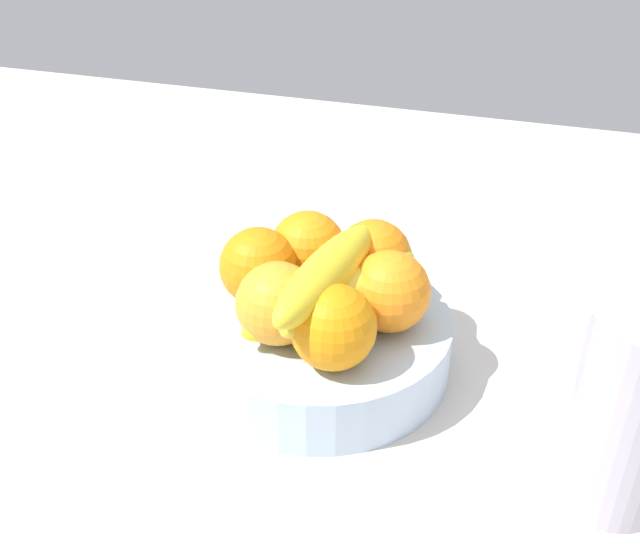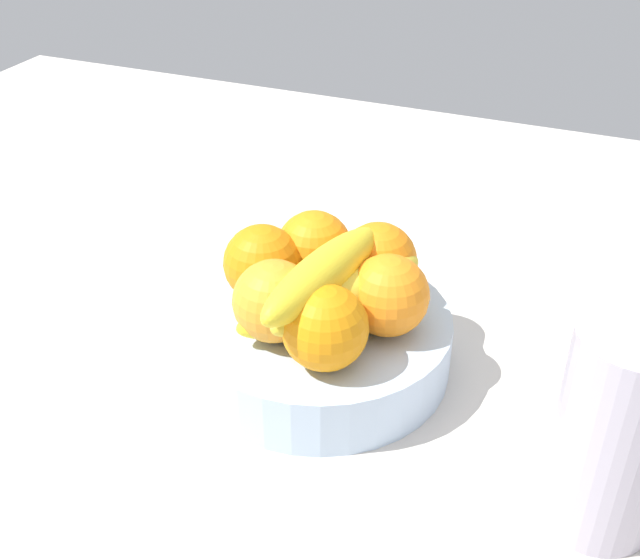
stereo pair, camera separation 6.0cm
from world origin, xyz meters
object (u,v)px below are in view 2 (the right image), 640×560
Objects in this scene: thermos_tumbler at (615,431)px; orange_front_left at (314,248)px; orange_front_right at (262,263)px; orange_back_left at (325,328)px; orange_back_right at (388,295)px; jar_lid at (593,376)px; banana_bunch at (334,293)px; orange_top_stack at (378,261)px; fruit_bowl at (320,341)px; orange_center at (274,301)px.

orange_front_left is at bearing -25.98° from thermos_tumbler.
orange_back_left is (-9.14, 7.11, 0.00)cm from orange_front_right.
thermos_tumbler is (-19.88, 9.12, -0.75)cm from orange_back_right.
orange_front_right is at bearing -3.00° from orange_back_right.
jar_lid is at bearing -83.48° from thermos_tumbler.
banana_bunch is (-8.30, 2.86, 0.54)cm from orange_front_right.
jar_lid is at bearing -157.78° from banana_bunch.
orange_front_right is at bearing -19.01° from banana_bunch.
orange_front_right is at bearing -37.87° from orange_back_left.
jar_lid is (-18.06, -6.86, -8.61)cm from orange_back_right.
orange_front_right is 1.00× the size of orange_back_right.
orange_top_stack is at bearing -32.28° from thermos_tumbler.
orange_back_right is (-3.30, -6.46, 0.00)cm from orange_back_left.
fruit_bowl is at bearing 57.44° from orange_top_stack.
banana_bunch is at bearing 78.55° from orange_top_stack.
orange_front_right is 1.00× the size of orange_back_left.
orange_front_left is at bearing -62.42° from fruit_bowl.
jar_lid is (1.83, -15.98, -7.86)cm from thermos_tumbler.
orange_top_stack is at bearing -93.19° from orange_back_left.
orange_back_left is (-5.48, 1.90, 0.00)cm from orange_center.
orange_back_left is at bearing 142.13° from orange_front_right.
orange_back_left is at bearing 160.88° from orange_center.
orange_front_left is 1.00× the size of jar_lid.
orange_front_right is 12.46cm from orange_back_right.
orange_back_right is 1.00× the size of jar_lid.
orange_back_left is at bearing -6.55° from thermos_tumbler.
orange_back_left is at bearing 31.94° from jar_lid.
orange_center is at bearing 125.08° from orange_front_right.
orange_center and orange_back_left have the same top height.
orange_back_left is 11.60cm from orange_top_stack.
banana_bunch reaches higher than orange_center.
banana_bunch reaches higher than orange_top_stack.
banana_bunch is at bearing 124.31° from orange_front_left.
orange_front_right is at bearing 24.54° from orange_top_stack.
orange_front_right is (6.23, -1.10, 6.48)cm from fruit_bowl.
orange_front_left is at bearing 1.25° from orange_top_stack.
thermos_tumbler is (-26.10, 8.67, 5.74)cm from fruit_bowl.
orange_center is (-3.66, 5.21, 0.00)cm from orange_front_right.
jar_lid is at bearing -156.96° from orange_center.
fruit_bowl is 25.44cm from jar_lid.
orange_front_right is 32.30cm from jar_lid.
orange_top_stack is (-0.64, -11.58, 0.00)cm from orange_back_left.
orange_back_right is 0.41× the size of banana_bunch.
orange_back_right is 0.43× the size of thermos_tumbler.
banana_bunch is (-4.64, -2.35, 0.54)cm from orange_center.
orange_top_stack is at bearing 4.81° from jar_lid.
fruit_bowl is 9.06cm from orange_front_right.
orange_back_left is at bearing 86.81° from orange_top_stack.
orange_front_left is 5.50cm from orange_front_right.
orange_top_stack is (2.66, -5.12, 0.00)cm from orange_back_right.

